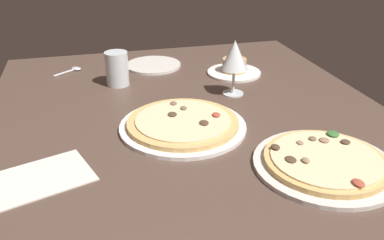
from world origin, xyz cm
name	(u,v)px	position (x,y,z in cm)	size (l,w,h in cm)	color
dining_table	(201,140)	(0.00, 0.00, 2.00)	(150.00, 110.00, 4.00)	brown
pizza_main	(183,124)	(-3.83, -3.86, 5.18)	(32.53, 32.53, 3.25)	white
pizza_side	(325,162)	(21.77, 21.72, 5.19)	(31.03, 31.03, 3.35)	silver
ramekin_on_saucer	(234,69)	(-39.43, 22.72, 5.82)	(18.39, 18.39, 5.37)	white
wine_glass_far	(235,57)	(-22.27, 16.23, 15.90)	(7.98, 7.98, 16.81)	silver
water_glass	(117,71)	(-38.94, -17.05, 8.61)	(7.29, 7.29, 10.84)	silver
side_plate	(153,65)	(-54.15, -2.99, 4.45)	(19.81, 19.81, 0.90)	silver
paper_menu	(37,179)	(11.34, -38.54, 4.15)	(14.38, 21.63, 0.30)	silver
spoon	(73,70)	(-56.22, -31.23, 4.46)	(8.56, 10.09, 1.00)	silver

